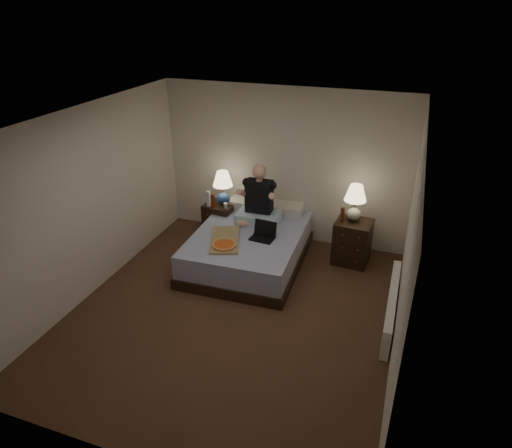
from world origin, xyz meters
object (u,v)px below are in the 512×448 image
at_px(person, 258,195).
at_px(pizza_box, 224,245).
at_px(bed, 249,247).
at_px(nightstand_left, 220,221).
at_px(radiator, 391,306).
at_px(nightstand_right, 352,242).
at_px(water_bottle, 208,199).
at_px(beer_bottle_right, 342,215).
at_px(beer_bottle_left, 213,201).
at_px(laptop, 262,232).
at_px(soda_can, 226,206).
at_px(lamp_left, 223,188).
at_px(lamp_right, 355,203).

bearing_deg(person, pizza_box, -102.51).
relative_size(bed, person, 2.21).
xyz_separation_m(nightstand_left, radiator, (2.89, -1.31, -0.11)).
height_order(bed, nightstand_right, nightstand_right).
relative_size(nightstand_right, water_bottle, 2.72).
bearing_deg(beer_bottle_right, beer_bottle_left, -178.66).
bearing_deg(beer_bottle_right, laptop, -149.56).
xyz_separation_m(soda_can, beer_bottle_right, (1.86, 0.02, 0.13)).
relative_size(lamp_left, person, 0.60).
relative_size(water_bottle, radiator, 0.16).
xyz_separation_m(lamp_right, laptop, (-1.19, -0.73, -0.33)).
relative_size(nightstand_right, beer_bottle_left, 2.95).
bearing_deg(radiator, lamp_right, 118.90).
height_order(beer_bottle_right, pizza_box, beer_bottle_right).
relative_size(lamp_right, beer_bottle_left, 2.43).
xyz_separation_m(person, laptop, (0.24, -0.51, -0.34)).
height_order(lamp_right, radiator, lamp_right).
xyz_separation_m(water_bottle, soda_can, (0.31, -0.03, -0.07)).
bearing_deg(beer_bottle_right, person, -175.51).
bearing_deg(nightstand_right, lamp_left, -178.62).
distance_m(nightstand_right, radiator, 1.43).
distance_m(beer_bottle_left, beer_bottle_right, 2.07).
bearing_deg(soda_can, laptop, -35.76).
xyz_separation_m(nightstand_left, beer_bottle_right, (2.02, -0.12, 0.49)).
distance_m(soda_can, laptop, 1.01).
relative_size(beer_bottle_right, pizza_box, 0.30).
xyz_separation_m(bed, beer_bottle_left, (-0.77, 0.41, 0.47)).
height_order(beer_bottle_right, radiator, beer_bottle_right).
bearing_deg(lamp_right, soda_can, -176.11).
relative_size(water_bottle, soda_can, 2.50).
height_order(water_bottle, person, person).
xyz_separation_m(laptop, radiator, (1.91, -0.58, -0.43)).
xyz_separation_m(lamp_right, water_bottle, (-2.32, -0.11, -0.22)).
distance_m(beer_bottle_left, person, 0.83).
bearing_deg(pizza_box, lamp_right, 16.09).
height_order(nightstand_left, beer_bottle_right, beer_bottle_right).
xyz_separation_m(lamp_right, beer_bottle_right, (-0.15, -0.12, -0.17)).
distance_m(laptop, radiator, 2.04).
bearing_deg(lamp_left, beer_bottle_left, -114.80).
distance_m(nightstand_right, soda_can, 2.06).
bearing_deg(pizza_box, water_bottle, 104.82).
bearing_deg(nightstand_left, nightstand_right, 2.71).
bearing_deg(lamp_right, water_bottle, -177.32).
bearing_deg(person, lamp_right, 7.09).
bearing_deg(bed, radiator, -20.37).
relative_size(pizza_box, radiator, 0.47).
xyz_separation_m(water_bottle, beer_bottle_right, (2.17, -0.01, 0.05)).
distance_m(beer_bottle_left, pizza_box, 1.17).
bearing_deg(bed, laptop, -31.73).
distance_m(lamp_right, soda_can, 2.03).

